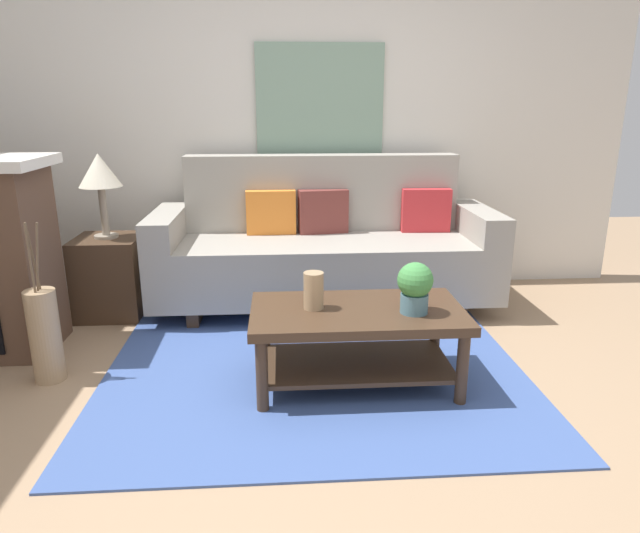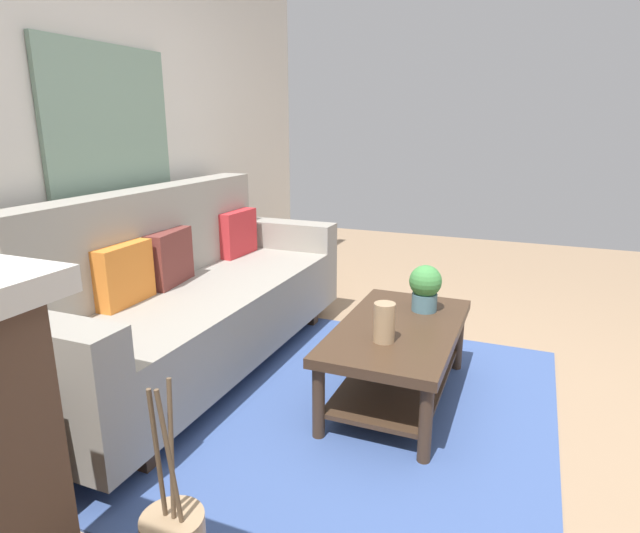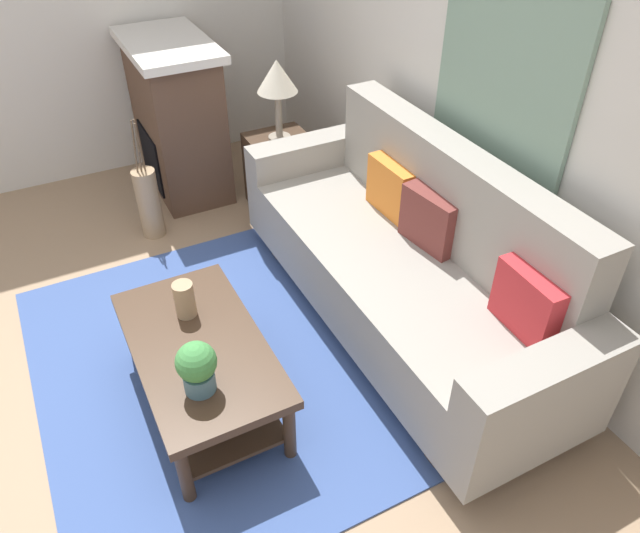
# 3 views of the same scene
# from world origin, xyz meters

# --- Properties ---
(ground_plane) EXTENTS (9.12, 9.12, 0.00)m
(ground_plane) POSITION_xyz_m (0.00, 0.00, 0.00)
(ground_plane) COLOR #9E7F60
(wall_back) EXTENTS (5.12, 0.10, 2.70)m
(wall_back) POSITION_xyz_m (0.00, 2.05, 1.35)
(wall_back) COLOR silver
(wall_back) RESTS_ON ground_plane
(area_rug) EXTENTS (2.32, 2.08, 0.01)m
(area_rug) POSITION_xyz_m (0.00, 0.50, 0.01)
(area_rug) COLOR #3D5693
(area_rug) RESTS_ON ground_plane
(couch) EXTENTS (2.42, 0.84, 1.08)m
(couch) POSITION_xyz_m (0.14, 1.52, 0.43)
(couch) COLOR gray
(couch) RESTS_ON ground_plane
(throw_pillow_orange) EXTENTS (0.36, 0.13, 0.32)m
(throw_pillow_orange) POSITION_xyz_m (-0.25, 1.64, 0.68)
(throw_pillow_orange) COLOR orange
(throw_pillow_orange) RESTS_ON couch
(throw_pillow_maroon) EXTENTS (0.37, 0.17, 0.32)m
(throw_pillow_maroon) POSITION_xyz_m (0.14, 1.64, 0.68)
(throw_pillow_maroon) COLOR brown
(throw_pillow_maroon) RESTS_ON couch
(throw_pillow_crimson) EXTENTS (0.36, 0.13, 0.32)m
(throw_pillow_crimson) POSITION_xyz_m (0.90, 1.64, 0.68)
(throw_pillow_crimson) COLOR red
(throw_pillow_crimson) RESTS_ON couch
(coffee_table) EXTENTS (1.10, 0.60, 0.43)m
(coffee_table) POSITION_xyz_m (0.21, 0.27, 0.31)
(coffee_table) COLOR #422D1E
(coffee_table) RESTS_ON ground_plane
(tabletop_vase) EXTENTS (0.10, 0.10, 0.19)m
(tabletop_vase) POSITION_xyz_m (-0.01, 0.29, 0.53)
(tabletop_vase) COLOR tan
(tabletop_vase) RESTS_ON coffee_table
(potted_plant_tabletop) EXTENTS (0.18, 0.18, 0.26)m
(potted_plant_tabletop) POSITION_xyz_m (0.49, 0.19, 0.57)
(potted_plant_tabletop) COLOR slate
(potted_plant_tabletop) RESTS_ON coffee_table
(side_table) EXTENTS (0.44, 0.44, 0.56)m
(side_table) POSITION_xyz_m (-1.37, 1.42, 0.28)
(side_table) COLOR #422D1E
(side_table) RESTS_ON ground_plane
(table_lamp) EXTENTS (0.28, 0.28, 0.57)m
(table_lamp) POSITION_xyz_m (-1.37, 1.42, 0.99)
(table_lamp) COLOR gray
(table_lamp) RESTS_ON side_table
(floor_vase) EXTENTS (0.16, 0.16, 0.51)m
(floor_vase) POSITION_xyz_m (-1.44, 0.43, 0.26)
(floor_vase) COLOR tan
(floor_vase) RESTS_ON ground_plane
(floor_vase_branch_a) EXTENTS (0.05, 0.02, 0.36)m
(floor_vase_branch_a) POSITION_xyz_m (-1.42, 0.43, 0.69)
(floor_vase_branch_a) COLOR brown
(floor_vase_branch_a) RESTS_ON floor_vase
(floor_vase_branch_b) EXTENTS (0.04, 0.02, 0.36)m
(floor_vase_branch_b) POSITION_xyz_m (-1.45, 0.45, 0.69)
(floor_vase_branch_b) COLOR brown
(floor_vase_branch_b) RESTS_ON floor_vase
(floor_vase_branch_c) EXTENTS (0.03, 0.04, 0.36)m
(floor_vase_branch_c) POSITION_xyz_m (-1.45, 0.41, 0.69)
(floor_vase_branch_c) COLOR brown
(floor_vase_branch_c) RESTS_ON floor_vase
(framed_painting) EXTENTS (0.96, 0.03, 0.90)m
(framed_painting) POSITION_xyz_m (0.14, 1.98, 1.43)
(framed_painting) COLOR gray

